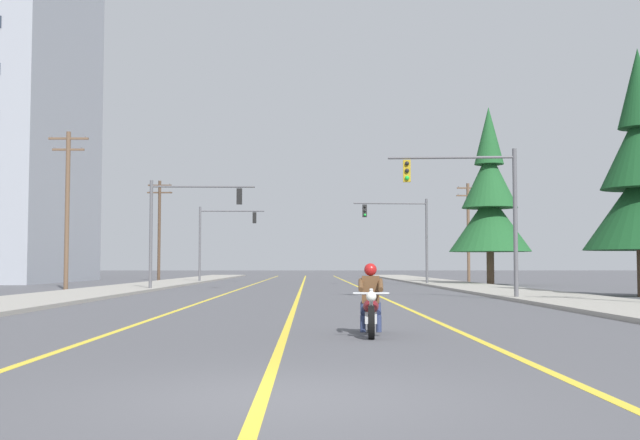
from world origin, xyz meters
TOP-DOWN VIEW (x-y plane):
  - ground_plane at (0.00, 0.00)m, footprint 400.00×400.00m
  - lane_stripe_center at (-0.25, 45.00)m, footprint 0.16×100.00m
  - lane_stripe_left at (-3.88, 45.00)m, footprint 0.16×100.00m
  - lane_stripe_right at (3.46, 45.00)m, footprint 0.16×100.00m
  - sidewalk_kerb_right at (10.39, 40.00)m, footprint 4.40×110.00m
  - sidewalk_kerb_left at (-10.39, 40.00)m, footprint 4.40×110.00m
  - motorcycle_with_rider at (1.50, 7.42)m, footprint 0.70×2.19m
  - traffic_signal_near_right at (7.16, 23.32)m, footprint 5.26×0.52m
  - traffic_signal_near_left at (-6.93, 35.47)m, footprint 5.91×0.39m
  - traffic_signal_mid_right at (7.14, 47.37)m, footprint 5.37×0.65m
  - traffic_signal_mid_left at (-7.17, 55.39)m, footprint 5.33×0.37m
  - utility_pole_left_near at (-13.80, 36.83)m, footprint 2.33×0.26m
  - utility_pole_right_far at (13.87, 58.06)m, footprint 1.99×0.26m
  - utility_pole_left_far at (-13.01, 60.43)m, footprint 2.21×0.26m
  - conifer_tree_right_verge_near at (15.16, 26.28)m, footprint 5.12×5.12m
  - conifer_tree_right_verge_far at (13.13, 46.91)m, footprint 5.81×5.81m

SIDE VIEW (x-z plane):
  - ground_plane at x=0.00m, z-range 0.00..0.00m
  - lane_stripe_center at x=-0.25m, z-range 0.00..0.01m
  - lane_stripe_left at x=-3.88m, z-range 0.00..0.01m
  - lane_stripe_right at x=3.46m, z-range 0.00..0.01m
  - sidewalk_kerb_right at x=10.39m, z-range 0.00..0.14m
  - sidewalk_kerb_left at x=-10.39m, z-range 0.00..0.14m
  - motorcycle_with_rider at x=1.50m, z-range -0.14..1.32m
  - traffic_signal_near_right at x=7.16m, z-range 1.02..7.22m
  - traffic_signal_mid_left at x=-7.17m, z-range 1.03..7.23m
  - traffic_signal_mid_right at x=7.14m, z-range 1.03..7.23m
  - traffic_signal_near_left at x=-6.93m, z-range 1.06..7.26m
  - utility_pole_right_far at x=13.87m, z-range 0.33..8.76m
  - utility_pole_left_far at x=-13.01m, z-range 0.36..9.24m
  - utility_pole_left_near at x=-13.80m, z-range 0.36..9.55m
  - conifer_tree_right_verge_near at x=15.16m, z-range -0.47..10.81m
  - conifer_tree_right_verge_far at x=13.13m, z-range -0.53..12.26m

